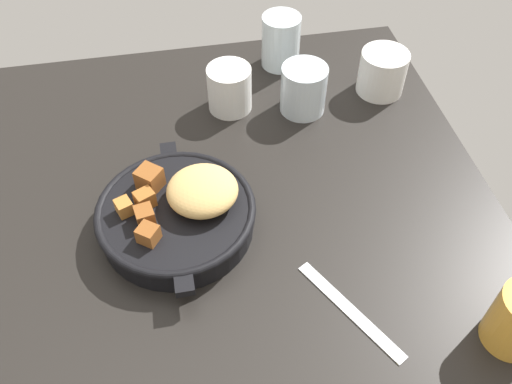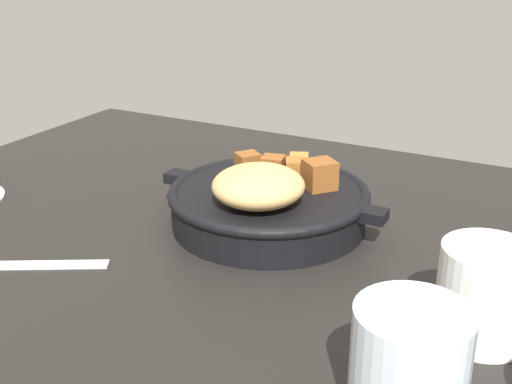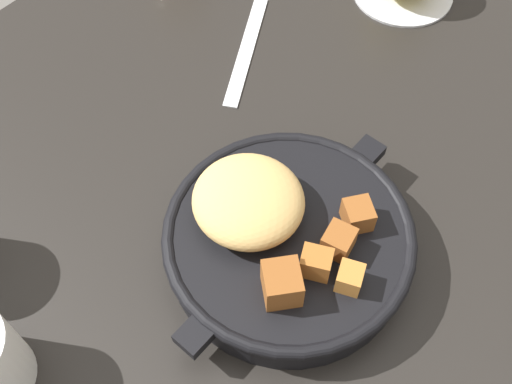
% 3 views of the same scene
% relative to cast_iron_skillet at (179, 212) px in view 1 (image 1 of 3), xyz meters
% --- Properties ---
extents(ground_plane, '(0.92, 0.79, 0.02)m').
position_rel_cast_iron_skillet_xyz_m(ground_plane, '(0.03, 0.07, -0.04)').
color(ground_plane, black).
extents(cast_iron_skillet, '(0.26, 0.22, 0.08)m').
position_rel_cast_iron_skillet_xyz_m(cast_iron_skillet, '(0.00, 0.00, 0.00)').
color(cast_iron_skillet, black).
rests_on(cast_iron_skillet, ground_plane).
extents(butter_knife, '(0.16, 0.10, 0.00)m').
position_rel_cast_iron_skillet_xyz_m(butter_knife, '(0.17, 0.20, -0.03)').
color(butter_knife, silver).
rests_on(butter_knife, ground_plane).
extents(water_glass_short, '(0.08, 0.08, 0.08)m').
position_rel_cast_iron_skillet_xyz_m(water_glass_short, '(-0.22, 0.23, 0.01)').
color(water_glass_short, silver).
rests_on(water_glass_short, ground_plane).
extents(water_glass_tall, '(0.07, 0.07, 0.10)m').
position_rel_cast_iron_skillet_xyz_m(water_glass_tall, '(-0.35, 0.22, 0.02)').
color(water_glass_tall, silver).
rests_on(water_glass_tall, ground_plane).
extents(ceramic_mug_white, '(0.08, 0.08, 0.08)m').
position_rel_cast_iron_skillet_xyz_m(ceramic_mug_white, '(-0.24, 0.38, 0.01)').
color(ceramic_mug_white, silver).
rests_on(ceramic_mug_white, ground_plane).
extents(white_creamer_pitcher, '(0.07, 0.07, 0.08)m').
position_rel_cast_iron_skillet_xyz_m(white_creamer_pitcher, '(-0.24, 0.11, 0.01)').
color(white_creamer_pitcher, white).
rests_on(white_creamer_pitcher, ground_plane).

